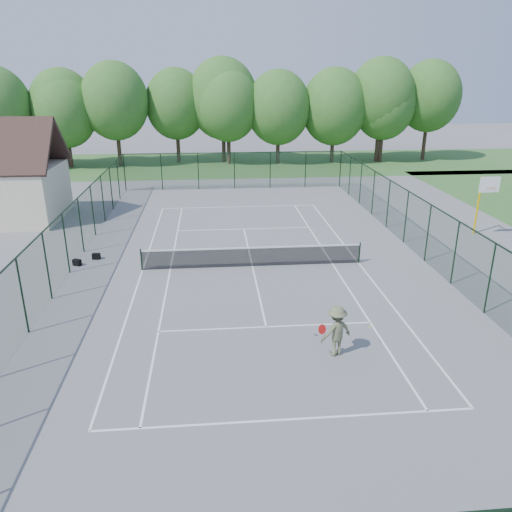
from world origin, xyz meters
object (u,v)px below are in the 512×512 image
object	(u,v)px
basketball_goal	(484,194)
tennis_player	(336,331)
tennis_net	(252,256)
sports_bag_a	(77,262)

from	to	relation	value
basketball_goal	tennis_player	bearing A→B (deg)	-133.48
tennis_net	sports_bag_a	xyz separation A→B (m)	(-8.87, 0.94, -0.42)
tennis_player	basketball_goal	bearing A→B (deg)	46.52
tennis_net	sports_bag_a	distance (m)	8.93
basketball_goal	tennis_player	size ratio (longest dim) A/B	1.65
tennis_net	sports_bag_a	bearing A→B (deg)	173.95
sports_bag_a	tennis_player	distance (m)	14.60
tennis_net	tennis_player	xyz separation A→B (m)	(2.17, -8.58, 0.34)
tennis_player	tennis_net	bearing A→B (deg)	104.21
basketball_goal	tennis_player	xyz separation A→B (m)	(-11.72, -12.36, -1.65)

